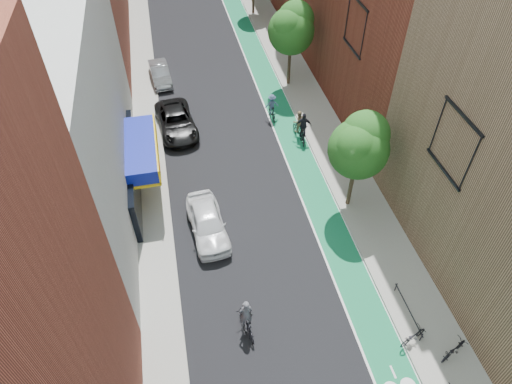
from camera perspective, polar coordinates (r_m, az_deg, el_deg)
ground at (r=21.93m, az=6.23°, el=-22.78°), size 160.00×160.00×0.00m
bike_lane at (r=40.01m, az=0.98°, el=14.50°), size 2.00×68.00×0.01m
sidewalk_left at (r=39.25m, az=-13.77°, el=12.64°), size 2.00×68.00×0.15m
sidewalk_right at (r=40.54m, az=4.55°, el=14.91°), size 3.00×68.00×0.15m
building_left_white at (r=26.84m, az=-25.63°, el=8.12°), size 8.00×20.00×12.00m
tree_near at (r=25.37m, az=12.86°, el=5.77°), size 3.40×3.36×6.42m
tree_mid at (r=36.43m, az=4.50°, el=19.83°), size 3.55×3.53×6.74m
parked_car_white at (r=25.95m, az=-6.09°, el=-3.86°), size 2.28×4.88×1.62m
parked_car_black at (r=33.55m, az=-9.93°, el=8.66°), size 3.03×5.62×1.50m
parked_car_silver at (r=39.56m, az=-11.90°, el=14.28°), size 1.82×4.26×1.37m
cyclist_lead at (r=22.32m, az=-1.24°, el=-15.80°), size 0.96×2.00×2.23m
cyclist_lane_near at (r=32.63m, az=5.30°, el=8.25°), size 0.91×1.75×2.02m
cyclist_lane_mid at (r=32.19m, az=5.95°, el=7.63°), size 1.17×1.87×2.22m
cyclist_lane_far at (r=34.32m, az=2.00°, el=10.43°), size 1.03×1.86×1.93m
parked_bike_near at (r=23.60m, az=23.51°, el=-17.60°), size 1.76×1.22×0.88m
parked_bike_far at (r=23.32m, az=19.04°, el=-16.67°), size 1.65×1.05×0.82m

